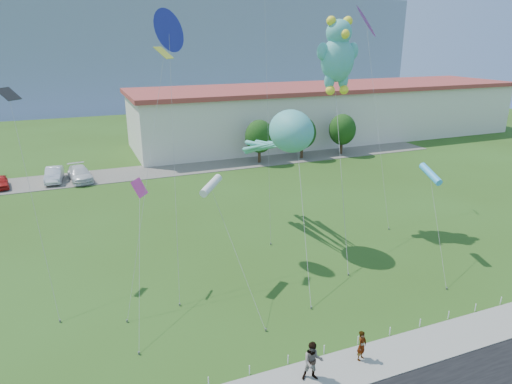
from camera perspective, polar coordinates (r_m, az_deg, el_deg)
ground at (r=25.79m, az=8.98°, el=-17.15°), size 160.00×160.00×0.00m
sidewalk at (r=23.96m, az=12.54°, el=-20.47°), size 80.00×2.50×0.10m
parking_strip at (r=55.93m, az=-9.51°, el=2.91°), size 70.00×6.00×0.06m
hill_ridge at (r=138.17m, az=-18.04°, el=16.80°), size 160.00×50.00×25.00m
warehouse at (r=72.89m, az=9.24°, el=9.88°), size 61.00×15.00×8.20m
rope_fence at (r=24.77m, az=10.61°, el=-18.25°), size 26.05×0.05×0.50m
tree_near at (r=57.09m, az=0.43°, el=6.96°), size 3.60×3.60×5.47m
tree_mid at (r=59.59m, az=5.82°, el=7.36°), size 3.60×3.60×5.47m
tree_far at (r=62.56m, az=10.74°, el=7.67°), size 3.60×3.60×5.47m
pedestrian_left at (r=23.85m, az=13.08°, el=-18.19°), size 0.68×0.59×1.57m
pedestrian_right at (r=22.24m, az=7.12°, el=-20.26°), size 1.14×1.01×1.95m
parked_car_red at (r=54.79m, az=-29.30°, el=1.08°), size 1.93×3.75×1.22m
parked_car_silver at (r=54.62m, az=-23.93°, el=2.01°), size 2.02×4.77×1.53m
parked_car_white at (r=53.88m, az=-21.16°, el=2.15°), size 2.79×5.49×1.53m
octopus_kite at (r=33.38m, az=3.55°, el=6.83°), size 4.03×14.73×10.32m
teddy_bear_kite at (r=36.73m, az=10.20°, el=16.64°), size 5.36×9.73×16.57m
small_kite_pink at (r=27.77m, az=-14.37°, el=-1.19°), size 2.25×7.63×6.92m
small_kite_blue at (r=31.65m, az=-10.81°, el=18.54°), size 2.87×8.55×16.13m
small_kite_cyan at (r=34.10m, az=20.99°, el=2.03°), size 2.51×6.09×6.43m
small_kite_purple at (r=43.20m, az=13.71°, el=19.52°), size 2.53×8.30×17.07m
small_kite_yellow at (r=29.10m, az=-12.00°, el=12.95°), size 4.93×7.26×14.58m
small_kite_black at (r=30.70m, az=-27.97°, el=7.98°), size 2.05×7.50×12.29m
small_kite_white at (r=28.02m, az=-5.59°, el=0.70°), size 1.23×7.66×6.88m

